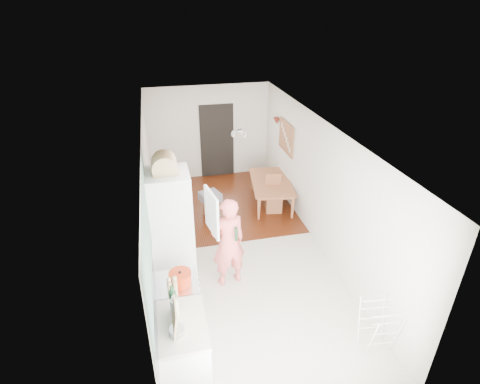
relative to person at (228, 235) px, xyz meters
name	(u,v)px	position (x,y,z in m)	size (l,w,h in m)	color
room_shell	(238,193)	(0.38, 0.90, 0.28)	(3.20, 7.00, 2.50)	silver
floor	(239,248)	(0.38, 0.90, -0.97)	(3.20, 7.00, 0.01)	beige
wood_floor_overlay	(222,203)	(0.38, 2.75, -0.96)	(3.20, 3.30, 0.01)	#4F250B
sage_wall_panel	(148,238)	(-1.21, -1.10, 0.88)	(0.02, 3.00, 1.30)	slate
tile_splashback	(155,313)	(-1.21, -1.65, 0.18)	(0.02, 1.90, 0.50)	black
doorway_recess	(217,141)	(0.58, 4.38, 0.03)	(0.90, 0.04, 2.00)	black
base_cabinet	(184,350)	(-0.92, -1.65, -0.54)	(0.60, 0.90, 0.86)	white
worktop	(181,325)	(-0.92, -1.65, -0.08)	(0.62, 0.92, 0.06)	beige
range_cooker	(179,308)	(-0.92, -0.90, -0.53)	(0.60, 0.60, 0.88)	white
cooker_top	(176,283)	(-0.92, -0.90, -0.07)	(0.60, 0.60, 0.04)	silver
fridge_housing	(172,233)	(-0.89, 0.12, 0.10)	(0.66, 0.66, 2.15)	white
fridge_door	(212,213)	(-0.28, -0.18, 0.58)	(0.56, 0.04, 0.70)	white
fridge_interior	(190,205)	(-0.58, 0.12, 0.58)	(0.02, 0.52, 0.66)	white
pinboard	(287,137)	(1.96, 2.80, 0.58)	(0.03, 0.90, 0.70)	tan
pinboard_frame	(286,137)	(1.94, 2.80, 0.58)	(0.01, 0.94, 0.74)	#9A5631
wall_sconce	(277,121)	(1.92, 3.45, 0.78)	(0.18, 0.18, 0.16)	maroon
person	(228,235)	(0.00, 0.00, 0.00)	(0.71, 0.47, 1.94)	#F76864
dining_table	(272,194)	(1.58, 2.53, -0.72)	(1.41, 0.78, 0.49)	#9A5631
dining_chair	(274,194)	(1.50, 2.16, -0.54)	(0.36, 0.36, 0.86)	#9A5631
stool	(211,208)	(0.05, 2.28, -0.77)	(0.30, 0.30, 0.39)	#9A5631
grey_drape	(210,197)	(0.04, 2.27, -0.48)	(0.42, 0.42, 0.19)	slate
drying_rack	(378,328)	(1.74, -1.84, -0.58)	(0.40, 0.36, 0.78)	white
bread_bin	(164,166)	(-0.91, 0.14, 1.28)	(0.40, 0.38, 0.21)	tan
red_casserole	(180,278)	(-0.86, -0.93, 0.04)	(0.32, 0.32, 0.18)	red
steel_pan	(177,331)	(-0.98, -1.81, -0.01)	(0.18, 0.18, 0.09)	silver
held_bottle	(236,234)	(0.10, -0.14, 0.11)	(0.05, 0.05, 0.25)	#1C3F22
bottle_a	(173,301)	(-0.99, -1.42, 0.11)	(0.07, 0.07, 0.32)	#1C3F22
bottle_b	(174,302)	(-0.98, -1.42, 0.10)	(0.07, 0.07, 0.30)	#1C3F22
bottle_c	(175,308)	(-0.98, -1.50, 0.07)	(0.10, 0.10, 0.24)	silver
pepper_mill_front	(170,288)	(-1.02, -1.12, 0.06)	(0.06, 0.06, 0.22)	tan
pepper_mill_back	(175,287)	(-0.94, -1.12, 0.06)	(0.06, 0.06, 0.23)	tan
chopping_boards	(174,318)	(-0.99, -1.75, 0.15)	(0.04, 0.29, 0.40)	tan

